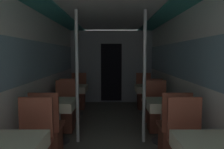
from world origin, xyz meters
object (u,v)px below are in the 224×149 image
object	(u,v)px
chair_left_near_1	(47,137)
chair_right_far_1	(156,115)
support_pole_left_1	(76,77)
chair_left_far_2	(77,98)
chair_right_near_2	(150,107)
chair_right_near_1	(172,136)
dining_table_right_1	(163,107)
chair_left_near_2	(70,107)
dining_table_left_2	(74,91)
support_pole_right_1	(143,77)
dining_table_left_1	(56,108)
dining_table_right_2	(147,91)
chair_left_far_1	(64,115)
chair_right_far_2	(143,98)

from	to	relation	value
chair_left_near_1	chair_right_far_1	size ratio (longest dim) A/B	1.00
support_pole_left_1	chair_left_far_2	bearing A→B (deg)	98.47
chair_left_near_1	chair_right_near_2	world-z (taller)	same
chair_right_near_1	dining_table_right_1	bearing A→B (deg)	90.00
dining_table_right_1	chair_right_near_1	size ratio (longest dim) A/B	0.74
chair_left_near_2	chair_right_near_2	bearing A→B (deg)	0.00
dining_table_left_2	support_pole_right_1	world-z (taller)	support_pole_right_1
dining_table_left_1	dining_table_right_2	world-z (taller)	same
chair_left_far_2	dining_table_right_2	distance (m)	1.91
dining_table_left_2	chair_left_far_2	world-z (taller)	chair_left_far_2
chair_left_far_1	chair_right_near_2	size ratio (longest dim) A/B	1.00
dining_table_left_1	chair_left_near_2	size ratio (longest dim) A/B	0.74
chair_left_near_1	dining_table_right_1	xyz separation A→B (m)	(1.80, 0.56, 0.29)
chair_left_far_1	dining_table_right_1	size ratio (longest dim) A/B	1.35
chair_left_far_1	dining_table_right_1	world-z (taller)	chair_left_far_1
support_pole_left_1	dining_table_right_1	distance (m)	1.55
dining_table_left_1	chair_right_far_1	xyz separation A→B (m)	(1.80, 0.56, -0.29)
chair_right_far_1	chair_left_near_1	bearing A→B (deg)	31.67
chair_left_far_2	chair_right_near_2	world-z (taller)	same
dining_table_left_1	chair_left_far_1	distance (m)	0.63
dining_table_left_1	support_pole_left_1	bearing A→B (deg)	0.00
chair_left_near_2	chair_right_far_1	world-z (taller)	same
dining_table_right_1	chair_right_near_2	world-z (taller)	chair_right_near_2
chair_left_near_1	chair_left_far_1	bearing A→B (deg)	90.00
dining_table_left_1	chair_right_near_1	distance (m)	1.91
dining_table_left_1	dining_table_right_2	xyz separation A→B (m)	(1.80, 1.74, 0.00)
support_pole_left_1	dining_table_left_2	distance (m)	1.84
chair_right_near_2	support_pole_left_1	bearing A→B (deg)	-141.10
support_pole_right_1	dining_table_right_2	bearing A→B (deg)	78.88
chair_left_far_1	dining_table_right_2	bearing A→B (deg)	-146.81
chair_right_far_1	chair_right_near_1	bearing A→B (deg)	90.00
support_pole_left_1	dining_table_right_1	bearing A→B (deg)	0.00
dining_table_right_1	chair_right_far_2	bearing A→B (deg)	90.00
chair_left_near_1	support_pole_right_1	size ratio (longest dim) A/B	0.44
chair_left_near_1	chair_left_far_2	xyz separation A→B (m)	(0.00, 2.85, 0.00)
chair_left_near_1	dining_table_left_2	bearing A→B (deg)	90.00
chair_left_far_1	chair_right_near_2	distance (m)	1.91
support_pole_left_1	support_pole_right_1	size ratio (longest dim) A/B	1.00
dining_table_right_1	chair_right_far_2	world-z (taller)	chair_right_far_2
chair_left_far_2	support_pole_right_1	distance (m)	2.83
chair_left_far_1	dining_table_left_2	bearing A→B (deg)	-90.00
support_pole_left_1	chair_right_near_1	distance (m)	1.76
chair_left_near_2	chair_right_far_2	world-z (taller)	same
dining_table_right_1	chair_right_far_1	bearing A→B (deg)	90.00
chair_left_far_1	dining_table_right_1	xyz separation A→B (m)	(1.80, -0.56, 0.29)
chair_left_near_2	dining_table_right_1	bearing A→B (deg)	-33.19
chair_left_far_2	support_pole_right_1	world-z (taller)	support_pole_right_1
dining_table_right_1	support_pole_right_1	xyz separation A→B (m)	(-0.34, 0.00, 0.51)
chair_left_far_2	chair_right_near_1	bearing A→B (deg)	122.34
support_pole_right_1	chair_left_far_1	bearing A→B (deg)	159.18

